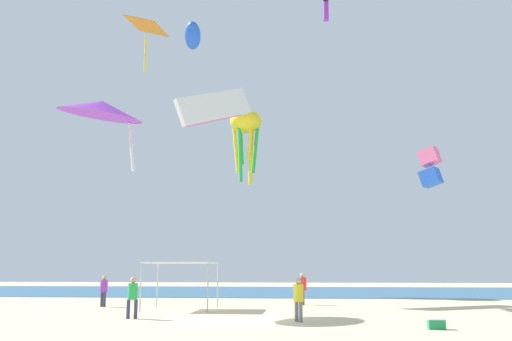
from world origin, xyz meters
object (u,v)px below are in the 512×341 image
object	(u,v)px
kite_box_pink	(430,167)
kite_inflatable_blue	(193,36)
cooler_box	(436,324)
kite_diamond_orange	(146,28)
canopy_tent	(182,264)
person_rightmost	(104,288)
person_near_tent	(303,286)
person_central	(133,294)
kite_parafoil_white	(214,107)
kite_delta_purple	(102,109)
kite_octopus_yellow	(246,125)
person_leftmost	(298,296)

from	to	relation	value
kite_box_pink	kite_inflatable_blue	xyz separation A→B (m)	(-15.45, 14.43, 14.44)
cooler_box	kite_diamond_orange	distance (m)	29.59
canopy_tent	person_rightmost	distance (m)	5.10
person_near_tent	kite_diamond_orange	distance (m)	21.98
cooler_box	person_central	bearing A→B (deg)	166.70
person_rightmost	kite_diamond_orange	bearing A→B (deg)	133.87
person_rightmost	kite_parafoil_white	xyz separation A→B (m)	(4.87, 5.90, 11.98)
kite_delta_purple	kite_parafoil_white	world-z (taller)	kite_parafoil_white
kite_inflatable_blue	kite_parafoil_white	size ratio (longest dim) A/B	1.00
canopy_tent	kite_delta_purple	distance (m)	8.98
kite_octopus_yellow	kite_parafoil_white	bearing A→B (deg)	-42.61
person_near_tent	person_leftmost	world-z (taller)	person_near_tent
person_central	kite_parafoil_white	distance (m)	17.23
person_central	kite_parafoil_white	xyz separation A→B (m)	(1.14, 12.35, 11.96)
kite_octopus_yellow	person_leftmost	bearing A→B (deg)	-20.12
person_near_tent	person_rightmost	xyz separation A→B (m)	(-10.76, -2.52, -0.07)
kite_diamond_orange	kite_parafoil_white	xyz separation A→B (m)	(5.33, -0.94, -6.49)
person_rightmost	kite_diamond_orange	size ratio (longest dim) A/B	0.42
person_central	person_rightmost	world-z (taller)	person_central
canopy_tent	person_leftmost	xyz separation A→B (m)	(5.94, -5.51, -1.25)
kite_diamond_orange	kite_parafoil_white	distance (m)	8.45
person_leftmost	kite_inflatable_blue	bearing A→B (deg)	-9.18
person_near_tent	person_rightmost	size ratio (longest dim) A/B	1.07
kite_box_pink	kite_delta_purple	xyz separation A→B (m)	(-16.60, -1.36, 3.09)
kite_box_pink	kite_delta_purple	world-z (taller)	kite_delta_purple
kite_box_pink	person_rightmost	bearing A→B (deg)	-65.47
canopy_tent	kite_box_pink	bearing A→B (deg)	-0.78
canopy_tent	kite_delta_purple	xyz separation A→B (m)	(-4.04, -1.53, 7.87)
cooler_box	kite_parafoil_white	xyz separation A→B (m)	(-10.41, 15.08, 12.77)
kite_delta_purple	kite_inflatable_blue	distance (m)	19.48
person_central	kite_delta_purple	distance (m)	10.17
kite_diamond_orange	kite_inflatable_blue	xyz separation A→B (m)	(2.21, 5.74, 2.02)
person_near_tent	person_central	size ratio (longest dim) A/B	1.06
kite_octopus_yellow	person_rightmost	bearing A→B (deg)	-57.26
person_leftmost	person_rightmost	size ratio (longest dim) A/B	1.01
person_rightmost	kite_diamond_orange	xyz separation A→B (m)	(-0.45, 6.84, 18.47)
kite_diamond_orange	kite_box_pink	bearing A→B (deg)	-107.10
canopy_tent	kite_parafoil_white	bearing A→B (deg)	88.32
person_central	cooler_box	world-z (taller)	person_central
person_leftmost	cooler_box	size ratio (longest dim) A/B	2.93
canopy_tent	kite_diamond_orange	xyz separation A→B (m)	(-5.11, 8.51, 17.21)
kite_parafoil_white	kite_diamond_orange	bearing A→B (deg)	-57.64
kite_octopus_yellow	kite_delta_purple	size ratio (longest dim) A/B	1.01
kite_octopus_yellow	kite_diamond_orange	size ratio (longest dim) A/B	1.54
kite_delta_purple	person_central	bearing A→B (deg)	81.42
kite_delta_purple	kite_box_pink	bearing A→B (deg)	132.26
person_central	kite_inflatable_blue	size ratio (longest dim) A/B	0.35
kite_inflatable_blue	kite_parafoil_white	world-z (taller)	kite_inflatable_blue
kite_octopus_yellow	person_central	bearing A→B (deg)	-39.36
kite_box_pink	canopy_tent	bearing A→B (deg)	-60.15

